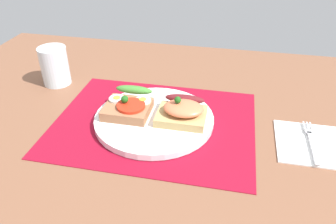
{
  "coord_description": "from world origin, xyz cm",
  "views": [
    {
      "loc": [
        14.64,
        -55.71,
        40.14
      ],
      "look_at": [
        3.0,
        0.0,
        3.15
      ],
      "focal_mm": 35.06,
      "sensor_mm": 36.0,
      "label": 1
    }
  ],
  "objects_px": {
    "plate": "(154,119)",
    "sandwich_egg_tomato": "(129,105)",
    "sandwich_salmon": "(182,111)",
    "napkin": "(309,143)",
    "drinking_glass": "(55,66)",
    "fork": "(311,140)"
  },
  "relations": [
    {
      "from": "sandwich_salmon",
      "to": "drinking_glass",
      "type": "xyz_separation_m",
      "value": [
        -0.35,
        0.12,
        0.01
      ]
    },
    {
      "from": "napkin",
      "to": "drinking_glass",
      "type": "relative_size",
      "value": 1.41
    },
    {
      "from": "sandwich_salmon",
      "to": "drinking_glass",
      "type": "bearing_deg",
      "value": 160.8
    },
    {
      "from": "sandwich_salmon",
      "to": "napkin",
      "type": "xyz_separation_m",
      "value": [
        0.25,
        -0.01,
        -0.03
      ]
    },
    {
      "from": "drinking_glass",
      "to": "fork",
      "type": "bearing_deg",
      "value": -12.26
    },
    {
      "from": "plate",
      "to": "sandwich_egg_tomato",
      "type": "relative_size",
      "value": 2.52
    },
    {
      "from": "drinking_glass",
      "to": "sandwich_egg_tomato",
      "type": "bearing_deg",
      "value": -26.22
    },
    {
      "from": "napkin",
      "to": "fork",
      "type": "bearing_deg",
      "value": 41.43
    },
    {
      "from": "sandwich_egg_tomato",
      "to": "sandwich_salmon",
      "type": "distance_m",
      "value": 0.12
    },
    {
      "from": "sandwich_egg_tomato",
      "to": "napkin",
      "type": "xyz_separation_m",
      "value": [
        0.37,
        -0.02,
        -0.03
      ]
    },
    {
      "from": "sandwich_salmon",
      "to": "sandwich_egg_tomato",
      "type": "bearing_deg",
      "value": 176.48
    },
    {
      "from": "napkin",
      "to": "fork",
      "type": "height_order",
      "value": "fork"
    },
    {
      "from": "fork",
      "to": "drinking_glass",
      "type": "bearing_deg",
      "value": 167.74
    },
    {
      "from": "plate",
      "to": "sandwich_salmon",
      "type": "bearing_deg",
      "value": 3.83
    },
    {
      "from": "sandwich_egg_tomato",
      "to": "fork",
      "type": "height_order",
      "value": "sandwich_egg_tomato"
    },
    {
      "from": "sandwich_egg_tomato",
      "to": "drinking_glass",
      "type": "xyz_separation_m",
      "value": [
        -0.23,
        0.11,
        0.02
      ]
    },
    {
      "from": "sandwich_egg_tomato",
      "to": "sandwich_salmon",
      "type": "relative_size",
      "value": 1.0
    },
    {
      "from": "plate",
      "to": "fork",
      "type": "bearing_deg",
      "value": -1.13
    },
    {
      "from": "plate",
      "to": "sandwich_salmon",
      "type": "xyz_separation_m",
      "value": [
        0.06,
        0.0,
        0.03
      ]
    },
    {
      "from": "plate",
      "to": "fork",
      "type": "xyz_separation_m",
      "value": [
        0.32,
        -0.01,
        -0.0
      ]
    },
    {
      "from": "plate",
      "to": "drinking_glass",
      "type": "distance_m",
      "value": 0.32
    },
    {
      "from": "sandwich_salmon",
      "to": "plate",
      "type": "bearing_deg",
      "value": -176.17
    }
  ]
}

